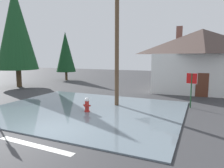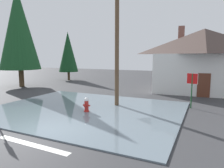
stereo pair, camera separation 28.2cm
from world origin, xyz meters
name	(u,v)px [view 1 (the left image)]	position (x,y,z in m)	size (l,w,h in m)	color
ground_plane	(48,132)	(0.00, 0.00, -0.05)	(80.00, 80.00, 0.10)	#38383A
flood_puddle	(86,109)	(-0.38, 3.94, 0.03)	(11.84, 9.37, 0.06)	slate
lane_stop_bar	(35,145)	(0.55, -1.38, 0.00)	(3.62, 0.30, 0.01)	silver
fire_hydrant	(87,105)	(0.03, 3.42, 0.46)	(0.47, 0.40, 0.93)	#AD231E
utility_pole	(117,40)	(1.04, 5.72, 4.45)	(1.60, 0.28, 8.55)	brown
stop_sign_far	(192,83)	(5.72, 7.21, 1.65)	(0.69, 0.20, 2.32)	#1E4C28
house	(201,59)	(6.17, 14.50, 3.09)	(9.61, 7.12, 6.42)	silver
pine_tree_tall_left	(16,28)	(-12.24, 9.48, 6.37)	(4.33, 4.33, 10.83)	#4C3823
pine_tree_mid_left	(66,52)	(-11.25, 16.81, 3.96)	(2.70, 2.70, 6.74)	#4C3823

